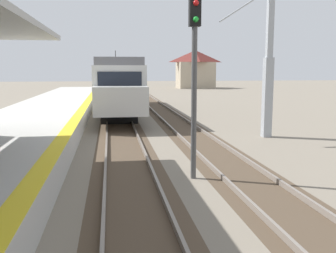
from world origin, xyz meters
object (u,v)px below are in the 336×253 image
(rail_signal_post, at_px, (194,70))
(distant_trackside_house, at_px, (195,68))
(approaching_train, at_px, (117,83))
(catenary_pylon_far_side, at_px, (263,61))

(rail_signal_post, xyz_separation_m, distant_trackside_house, (12.12, 54.54, 0.14))
(approaching_train, xyz_separation_m, rail_signal_post, (1.87, -18.45, 1.02))
(distant_trackside_house, bearing_deg, catenary_pylon_far_side, -98.82)
(approaching_train, relative_size, rail_signal_post, 3.77)
(distant_trackside_house, bearing_deg, rail_signal_post, -102.53)
(approaching_train, height_order, distant_trackside_house, distant_trackside_house)
(approaching_train, height_order, rail_signal_post, rail_signal_post)
(rail_signal_post, relative_size, catenary_pylon_far_side, 0.69)
(rail_signal_post, bearing_deg, catenary_pylon_far_side, 54.28)
(rail_signal_post, distance_m, catenary_pylon_far_side, 8.00)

